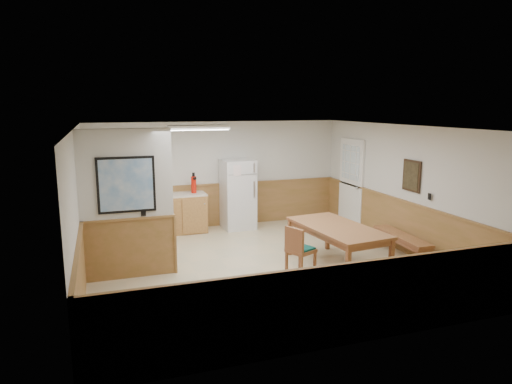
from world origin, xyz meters
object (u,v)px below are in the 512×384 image
object	(u,v)px
dining_bench	(402,240)
dining_table	(337,231)
fire_extinguisher	(194,184)
soap_bottle	(126,192)
refrigerator	(238,194)
dining_chair	(298,247)

from	to	relation	value
dining_bench	dining_table	bearing A→B (deg)	-175.43
fire_extinguisher	dining_bench	bearing A→B (deg)	-23.98
fire_extinguisher	dining_table	bearing A→B (deg)	-39.41
fire_extinguisher	soap_bottle	bearing A→B (deg)	-161.91
fire_extinguisher	soap_bottle	distance (m)	1.50
refrigerator	fire_extinguisher	distance (m)	1.07
dining_table	soap_bottle	xyz separation A→B (m)	(-3.45, 3.20, 0.35)
dining_table	fire_extinguisher	world-z (taller)	fire_extinguisher
dining_table	dining_bench	xyz separation A→B (m)	(1.41, 0.04, -0.32)
dining_bench	fire_extinguisher	world-z (taller)	fire_extinguisher
refrigerator	dining_bench	size ratio (longest dim) A/B	1.06
fire_extinguisher	refrigerator	bearing A→B (deg)	16.16
refrigerator	dining_bench	bearing A→B (deg)	-54.65
dining_bench	soap_bottle	world-z (taller)	soap_bottle
dining_bench	dining_chair	world-z (taller)	dining_chair
soap_bottle	dining_table	bearing A→B (deg)	-42.82
refrigerator	dining_table	size ratio (longest dim) A/B	0.78
dining_bench	dining_chair	distance (m)	2.27
refrigerator	dining_chair	bearing A→B (deg)	-90.35
dining_bench	soap_bottle	size ratio (longest dim) A/B	7.11
dining_bench	dining_chair	bearing A→B (deg)	-171.82
dining_bench	soap_bottle	distance (m)	5.84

